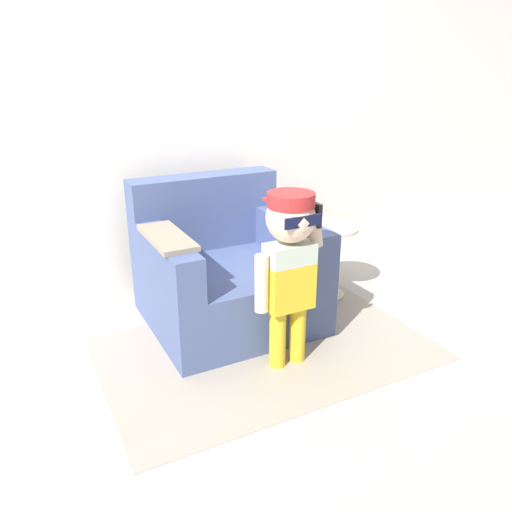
% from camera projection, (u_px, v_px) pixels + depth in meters
% --- Properties ---
extents(ground_plane, '(10.00, 10.00, 0.00)m').
position_uv_depth(ground_plane, '(257.00, 312.00, 3.52)').
color(ground_plane, '#ADA89E').
extents(wall_back, '(10.00, 0.05, 2.60)m').
position_uv_depth(wall_back, '(216.00, 114.00, 3.60)').
color(wall_back, silver).
rests_on(wall_back, ground_plane).
extents(armchair, '(1.05, 1.01, 0.93)m').
position_uv_depth(armchair, '(225.00, 272.00, 3.33)').
color(armchair, '#475684').
rests_on(armchair, ground_plane).
extents(person_child, '(0.42, 0.31, 1.01)m').
position_uv_depth(person_child, '(289.00, 254.00, 2.68)').
color(person_child, gold).
rests_on(person_child, ground_plane).
extents(side_table, '(0.44, 0.44, 0.55)m').
position_uv_depth(side_table, '(327.00, 255.00, 3.66)').
color(side_table, beige).
rests_on(side_table, ground_plane).
extents(rug, '(1.95, 1.27, 0.01)m').
position_uv_depth(rug, '(265.00, 348.00, 3.06)').
color(rug, '#9E9384').
rests_on(rug, ground_plane).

